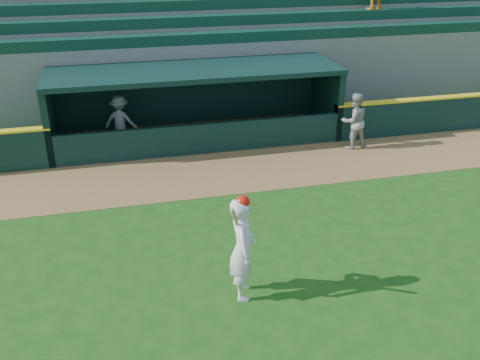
# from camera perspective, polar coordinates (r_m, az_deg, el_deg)

# --- Properties ---
(ground) EXTENTS (120.00, 120.00, 0.00)m
(ground) POSITION_cam_1_polar(r_m,az_deg,el_deg) (11.56, 1.92, -9.16)
(ground) COLOR #1C4711
(ground) RESTS_ON ground
(warning_track) EXTENTS (40.00, 3.00, 0.01)m
(warning_track) POSITION_cam_1_polar(r_m,az_deg,el_deg) (15.72, -2.88, 0.73)
(warning_track) COLOR brown
(warning_track) RESTS_ON ground
(dugout_player_front) EXTENTS (0.94, 0.76, 1.83)m
(dugout_player_front) POSITION_cam_1_polar(r_m,az_deg,el_deg) (17.67, 12.08, 6.19)
(dugout_player_front) COLOR gray
(dugout_player_front) RESTS_ON ground
(dugout_player_inside) EXTENTS (1.23, 0.99, 1.67)m
(dugout_player_inside) POSITION_cam_1_polar(r_m,az_deg,el_deg) (17.98, -12.62, 6.19)
(dugout_player_inside) COLOR #A0A09B
(dugout_player_inside) RESTS_ON ground
(dugout) EXTENTS (9.40, 2.80, 2.46)m
(dugout) POSITION_cam_1_polar(r_m,az_deg,el_deg) (18.12, -4.91, 8.61)
(dugout) COLOR slate
(dugout) RESTS_ON ground
(stands) EXTENTS (34.50, 6.25, 7.61)m
(stands) POSITION_cam_1_polar(r_m,az_deg,el_deg) (22.28, -6.94, 14.45)
(stands) COLOR slate
(stands) RESTS_ON ground
(batter_at_plate) EXTENTS (0.64, 0.87, 2.19)m
(batter_at_plate) POSITION_cam_1_polar(r_m,az_deg,el_deg) (10.16, 0.27, -7.20)
(batter_at_plate) COLOR silver
(batter_at_plate) RESTS_ON ground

